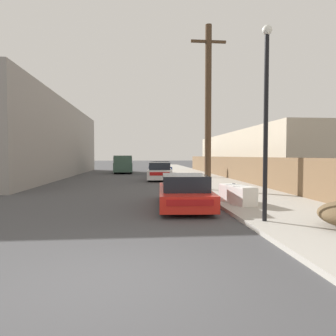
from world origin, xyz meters
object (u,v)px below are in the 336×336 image
at_px(pickup_truck, 123,164).
at_px(utility_pole, 208,106).
at_px(parked_sports_car_red, 184,192).
at_px(car_parked_mid, 160,172).
at_px(discarded_fridge, 237,194).
at_px(street_lamp, 266,110).
at_px(pedestrian, 207,166).
at_px(car_parked_far, 160,168).

distance_m(pickup_truck, utility_pole, 18.35).
distance_m(parked_sports_car_red, car_parked_mid, 12.11).
height_order(discarded_fridge, utility_pole, utility_pole).
relative_size(discarded_fridge, utility_pole, 0.22).
distance_m(parked_sports_car_red, pickup_truck, 21.88).
xyz_separation_m(car_parked_mid, pickup_truck, (-3.38, 9.48, 0.30)).
xyz_separation_m(street_lamp, pedestrian, (2.08, 16.67, -2.09)).
relative_size(parked_sports_car_red, pickup_truck, 0.85).
bearing_deg(pickup_truck, discarded_fridge, 101.67).
height_order(car_parked_mid, car_parked_far, car_parked_mid).
bearing_deg(pickup_truck, car_parked_mid, 107.07).
relative_size(car_parked_mid, utility_pole, 0.54).
height_order(car_parked_far, utility_pole, utility_pole).
xyz_separation_m(parked_sports_car_red, pedestrian, (3.83, 13.60, 0.45)).
xyz_separation_m(car_parked_far, utility_pole, (1.63, -14.33, 3.78)).
bearing_deg(parked_sports_car_red, car_parked_far, 92.78).
bearing_deg(car_parked_far, utility_pole, -87.27).
bearing_deg(car_parked_far, parked_sports_car_red, -94.49).
distance_m(car_parked_mid, pedestrian, 4.26).
relative_size(pickup_truck, pedestrian, 3.30).
xyz_separation_m(parked_sports_car_red, street_lamp, (1.75, -3.07, 2.54)).
xyz_separation_m(discarded_fridge, utility_pole, (-0.10, 4.49, 3.96)).
relative_size(discarded_fridge, street_lamp, 0.36).
distance_m(utility_pole, pedestrian, 10.00).
height_order(utility_pole, pedestrian, utility_pole).
bearing_deg(parked_sports_car_red, pickup_truck, 102.77).
xyz_separation_m(parked_sports_car_red, pickup_truck, (-3.52, 21.60, 0.39)).
height_order(discarded_fridge, parked_sports_car_red, parked_sports_car_red).
bearing_deg(car_parked_far, pickup_truck, 138.95).
bearing_deg(pedestrian, parked_sports_car_red, -105.73).
bearing_deg(pickup_truck, car_parked_far, 140.17).
bearing_deg(discarded_fridge, street_lamp, -106.56).
bearing_deg(street_lamp, discarded_fridge, 85.86).
relative_size(utility_pole, street_lamp, 1.62).
xyz_separation_m(car_parked_mid, pedestrian, (3.97, 1.48, 0.36)).
bearing_deg(utility_pole, street_lamp, -90.88).
relative_size(car_parked_far, pedestrian, 2.46).
height_order(street_lamp, pedestrian, street_lamp).
distance_m(parked_sports_car_red, utility_pole, 6.14).
height_order(parked_sports_car_red, car_parked_mid, car_parked_mid).
xyz_separation_m(car_parked_far, pedestrian, (3.59, -5.14, 0.37)).
xyz_separation_m(car_parked_far, street_lamp, (1.52, -21.81, 2.46)).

